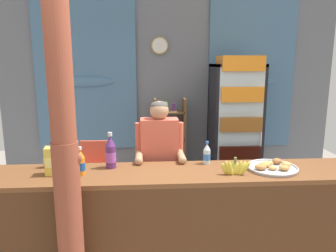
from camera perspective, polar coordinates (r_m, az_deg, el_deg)
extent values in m
plane|color=gray|center=(3.88, 2.04, -17.89)|extent=(7.04, 7.04, 0.00)
cube|color=slate|center=(5.08, 0.22, 6.15)|extent=(5.15, 0.12, 2.86)
cube|color=teal|center=(5.04, -14.33, 8.91)|extent=(1.50, 0.04, 2.30)
ellipsoid|color=teal|center=(5.03, -14.31, 7.59)|extent=(0.83, 0.10, 0.16)
cube|color=teal|center=(5.22, 14.54, 8.97)|extent=(1.33, 0.04, 2.30)
ellipsoid|color=teal|center=(5.20, 14.54, 7.70)|extent=(0.73, 0.10, 0.16)
cylinder|color=tan|center=(4.97, -1.50, 14.08)|extent=(0.26, 0.03, 0.26)
cylinder|color=white|center=(4.96, -1.49, 14.09)|extent=(0.22, 0.01, 0.22)
cube|color=beige|center=(5.14, 10.98, 8.47)|extent=(0.24, 0.02, 0.18)
cube|color=brown|center=(2.87, 1.27, -8.44)|extent=(3.49, 0.58, 0.04)
cube|color=#4E2E18|center=(2.83, 1.74, -19.34)|extent=(3.49, 0.04, 0.90)
cylinder|color=brown|center=(2.64, -17.01, -16.92)|extent=(0.19, 0.19, 1.34)
cylinder|color=brown|center=(2.34, -18.99, 13.42)|extent=(0.18, 0.18, 1.34)
ellipsoid|color=brown|center=(2.41, -15.74, -5.52)|extent=(0.06, 0.05, 0.08)
cube|color=black|center=(4.98, 10.92, 0.03)|extent=(0.69, 0.04, 1.86)
cube|color=black|center=(4.65, 7.89, -0.67)|extent=(0.04, 0.57, 1.86)
cube|color=black|center=(4.82, 15.43, -0.54)|extent=(0.04, 0.57, 1.86)
cube|color=black|center=(4.63, 12.19, 10.49)|extent=(0.69, 0.57, 0.04)
cube|color=black|center=(4.99, 11.30, -10.65)|extent=(0.69, 0.57, 0.08)
cube|color=silver|center=(4.46, 12.67, -0.71)|extent=(0.63, 0.02, 1.70)
cylinder|color=#B7B7BC|center=(4.53, 16.19, -1.35)|extent=(0.02, 0.02, 0.40)
cube|color=silver|center=(4.82, 11.54, -5.00)|extent=(0.61, 0.49, 0.02)
cube|color=black|center=(4.69, 11.95, -4.09)|extent=(0.57, 0.45, 0.20)
cube|color=silver|center=(4.72, 11.74, -0.31)|extent=(0.61, 0.49, 0.02)
cube|color=brown|center=(4.60, 12.16, 0.75)|extent=(0.57, 0.45, 0.20)
cube|color=silver|center=(4.66, 11.94, 4.54)|extent=(0.61, 0.49, 0.02)
cube|color=orange|center=(4.54, 12.38, 5.75)|extent=(0.57, 0.45, 0.20)
cube|color=silver|center=(4.63, 12.15, 9.50)|extent=(0.61, 0.49, 0.02)
cube|color=orange|center=(4.52, 12.60, 10.83)|extent=(0.57, 0.45, 0.20)
cube|color=brown|center=(4.92, -2.26, -2.96)|extent=(0.04, 0.28, 1.35)
cube|color=brown|center=(4.95, 2.85, -2.87)|extent=(0.04, 0.28, 1.35)
cube|color=brown|center=(4.83, 0.31, 2.51)|extent=(0.44, 0.28, 0.02)
cylinder|color=#75C64C|center=(4.82, -0.48, 3.47)|extent=(0.07, 0.07, 0.14)
cylinder|color=#56286B|center=(4.83, 1.09, 3.34)|extent=(0.06, 0.06, 0.12)
cube|color=brown|center=(4.91, 0.30, -2.15)|extent=(0.44, 0.28, 0.02)
cylinder|color=silver|center=(4.89, -0.47, -1.36)|extent=(0.05, 0.05, 0.12)
cylinder|color=silver|center=(4.90, 1.07, -1.34)|extent=(0.06, 0.06, 0.12)
cube|color=brown|center=(5.02, 0.30, -6.64)|extent=(0.44, 0.28, 0.02)
cylinder|color=silver|center=(5.00, -0.46, -5.76)|extent=(0.07, 0.07, 0.14)
cylinder|color=brown|center=(5.01, 1.06, -5.95)|extent=(0.06, 0.06, 0.10)
cube|color=#E5563D|center=(4.31, -12.95, -8.64)|extent=(0.46, 0.46, 0.04)
cube|color=#E5563D|center=(4.43, -12.57, -5.08)|extent=(0.42, 0.06, 0.40)
cylinder|color=#E5563D|center=(4.26, -15.88, -12.23)|extent=(0.04, 0.04, 0.44)
cylinder|color=#E5563D|center=(4.18, -10.71, -12.42)|extent=(0.04, 0.04, 0.44)
cylinder|color=#E5563D|center=(4.60, -14.72, -10.35)|extent=(0.04, 0.04, 0.44)
cylinder|color=#E5563D|center=(4.53, -9.95, -10.48)|extent=(0.04, 0.04, 0.44)
cube|color=#E5563D|center=(4.31, -15.64, -7.07)|extent=(0.06, 0.40, 0.03)
cube|color=#E5563D|center=(4.23, -10.34, -7.17)|extent=(0.06, 0.40, 0.03)
cylinder|color=#28282D|center=(3.51, -2.83, -13.72)|extent=(0.11, 0.11, 0.81)
cylinder|color=#28282D|center=(3.52, -0.12, -13.66)|extent=(0.11, 0.11, 0.81)
cube|color=#D15B47|center=(3.29, -1.54, -3.14)|extent=(0.38, 0.20, 0.52)
sphere|color=tan|center=(3.22, -1.57, 2.79)|extent=(0.19, 0.19, 0.19)
ellipsoid|color=#4C4742|center=(3.22, -1.58, 3.57)|extent=(0.18, 0.18, 0.10)
cylinder|color=#D15B47|center=(3.27, -5.15, -2.10)|extent=(0.08, 0.08, 0.31)
cylinder|color=tan|center=(3.16, -5.16, -5.44)|extent=(0.07, 0.26, 0.07)
sphere|color=tan|center=(3.04, -5.22, -6.16)|extent=(0.08, 0.08, 0.08)
cylinder|color=#D15B47|center=(3.28, 2.05, -1.99)|extent=(0.08, 0.08, 0.31)
cylinder|color=tan|center=(3.18, 2.31, -5.32)|extent=(0.07, 0.26, 0.07)
sphere|color=tan|center=(3.06, 2.57, -6.02)|extent=(0.08, 0.08, 0.08)
cylinder|color=#56286B|center=(2.98, -10.12, -5.41)|extent=(0.09, 0.09, 0.21)
cone|color=#56286B|center=(2.94, -10.23, -2.64)|extent=(0.09, 0.09, 0.09)
cylinder|color=silver|center=(2.93, -10.27, -1.44)|extent=(0.04, 0.04, 0.03)
cylinder|color=purple|center=(2.98, -10.12, -5.41)|extent=(0.10, 0.10, 0.09)
cylinder|color=silver|center=(3.08, 6.89, -5.43)|extent=(0.07, 0.07, 0.14)
cone|color=silver|center=(3.05, 6.94, -3.66)|extent=(0.07, 0.07, 0.06)
cylinder|color=blue|center=(3.04, 6.96, -2.90)|extent=(0.03, 0.03, 0.02)
cylinder|color=blue|center=(3.08, 6.89, -5.43)|extent=(0.07, 0.07, 0.06)
cylinder|color=brown|center=(3.15, -20.69, -5.81)|extent=(0.06, 0.06, 0.13)
cone|color=brown|center=(3.13, -20.81, -4.21)|extent=(0.06, 0.06, 0.06)
cylinder|color=#E5CC4C|center=(3.12, -20.86, -3.54)|extent=(0.03, 0.03, 0.02)
cylinder|color=#E5D166|center=(3.15, -20.69, -5.81)|extent=(0.06, 0.06, 0.06)
cylinder|color=orange|center=(2.86, -15.24, -6.92)|extent=(0.08, 0.08, 0.15)
cone|color=orange|center=(2.83, -15.36, -4.76)|extent=(0.08, 0.08, 0.07)
cylinder|color=white|center=(2.81, -15.41, -3.84)|extent=(0.03, 0.03, 0.02)
cylinder|color=#194C99|center=(2.86, -15.24, -6.92)|extent=(0.08, 0.08, 0.07)
cube|color=#EAD14C|center=(2.92, -19.22, -5.87)|extent=(0.17, 0.11, 0.24)
cube|color=#FFFF8C|center=(2.87, -19.52, -6.20)|extent=(0.16, 0.00, 0.08)
cylinder|color=#BCBCC1|center=(3.07, 17.98, -7.18)|extent=(0.44, 0.44, 0.02)
torus|color=#BCBCC1|center=(3.06, 17.99, -6.93)|extent=(0.45, 0.45, 0.02)
ellipsoid|color=tan|center=(3.12, 20.24, -6.37)|extent=(0.08, 0.08, 0.05)
ellipsoid|color=#A36638|center=(3.17, 18.77, -5.93)|extent=(0.09, 0.08, 0.05)
ellipsoid|color=tan|center=(3.09, 17.29, -6.35)|extent=(0.10, 0.06, 0.05)
ellipsoid|color=#C68947|center=(3.05, 16.78, -6.59)|extent=(0.10, 0.08, 0.04)
ellipsoid|color=#B2753D|center=(2.97, 16.13, -6.99)|extent=(0.11, 0.08, 0.05)
ellipsoid|color=tan|center=(3.00, 18.11, -7.06)|extent=(0.07, 0.07, 0.04)
ellipsoid|color=#C68947|center=(3.01, 19.91, -6.99)|extent=(0.09, 0.08, 0.05)
ellipsoid|color=#DBCC42|center=(2.82, 9.99, -7.50)|extent=(0.08, 0.03, 0.12)
ellipsoid|color=#DBCC42|center=(2.82, 10.54, -7.33)|extent=(0.07, 0.03, 0.14)
ellipsoid|color=#DBCC42|center=(2.81, 11.10, -7.40)|extent=(0.07, 0.04, 0.14)
ellipsoid|color=#DBCC42|center=(2.83, 11.53, -7.38)|extent=(0.05, 0.03, 0.13)
ellipsoid|color=#DBCC42|center=(2.84, 11.99, -7.40)|extent=(0.05, 0.04, 0.12)
ellipsoid|color=#DBCC42|center=(2.84, 12.53, -7.29)|extent=(0.07, 0.03, 0.14)
ellipsoid|color=#DBCC42|center=(2.84, 13.08, -7.33)|extent=(0.08, 0.04, 0.13)
ellipsoid|color=#DBCC42|center=(2.84, 13.59, -7.27)|extent=(0.11, 0.04, 0.14)
cylinder|color=olive|center=(2.81, 11.87, -5.96)|extent=(0.02, 0.02, 0.05)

